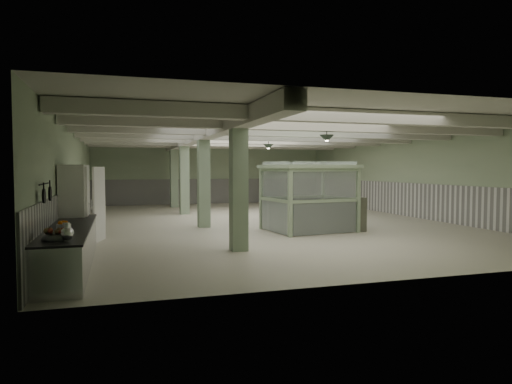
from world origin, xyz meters
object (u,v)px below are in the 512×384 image
object	(u,v)px
prep_counter	(70,247)
guard_booth	(308,185)
filing_cabinet	(359,214)
walkin_cooler	(76,205)

from	to	relation	value
prep_counter	guard_booth	size ratio (longest dim) A/B	1.67
guard_booth	filing_cabinet	world-z (taller)	guard_booth
walkin_cooler	guard_booth	size ratio (longest dim) A/B	0.81
walkin_cooler	guard_booth	world-z (taller)	guard_booth
prep_counter	walkin_cooler	xyz separation A→B (m)	(-0.08, 3.00, 0.69)
walkin_cooler	filing_cabinet	size ratio (longest dim) A/B	2.16
prep_counter	filing_cabinet	bearing A→B (deg)	20.81
filing_cabinet	walkin_cooler	bearing A→B (deg)	-167.56
walkin_cooler	filing_cabinet	bearing A→B (deg)	2.54
prep_counter	walkin_cooler	world-z (taller)	walkin_cooler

